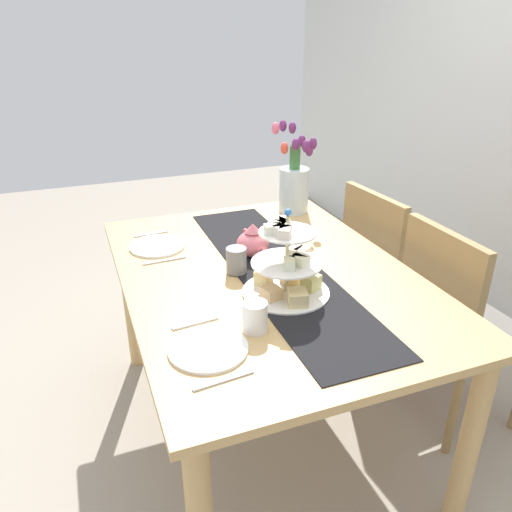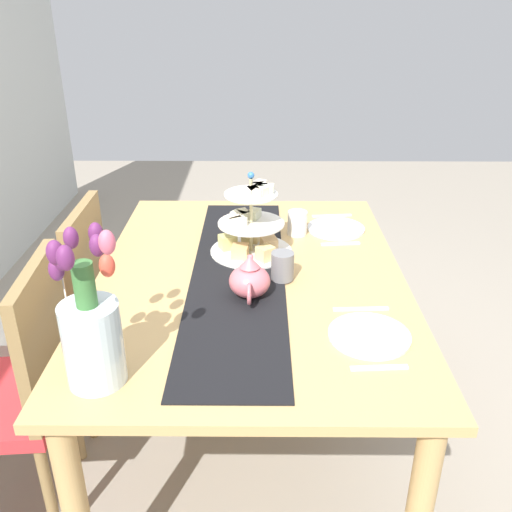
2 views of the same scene
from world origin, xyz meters
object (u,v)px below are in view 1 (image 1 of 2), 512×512
at_px(chair_left, 387,270).
at_px(tiered_cake_stand, 287,267).
at_px(dinner_plate_left, 157,246).
at_px(mug_white_text, 255,317).
at_px(mug_grey, 236,260).
at_px(teapot, 253,243).
at_px(knife_right, 224,380).
at_px(knife_left, 164,261).
at_px(fork_left, 151,234).
at_px(chair_right, 456,320).
at_px(fork_right, 195,323).
at_px(dinner_plate_right, 208,348).
at_px(tulip_vase, 294,183).
at_px(dining_table, 266,296).

bearing_deg(chair_left, tiered_cake_stand, -59.18).
bearing_deg(dinner_plate_left, mug_white_text, 12.54).
relative_size(chair_left, mug_grey, 9.58).
bearing_deg(teapot, knife_right, -26.22).
relative_size(knife_left, knife_right, 1.00).
distance_m(dinner_plate_left, fork_left, 0.15).
relative_size(fork_left, mug_white_text, 1.58).
distance_m(chair_right, fork_right, 1.12).
relative_size(chair_right, knife_left, 5.35).
distance_m(knife_left, fork_right, 0.48).
xyz_separation_m(chair_right, teapot, (-0.36, -0.75, 0.31)).
xyz_separation_m(mug_grey, mug_white_text, (0.38, -0.07, -0.00)).
relative_size(chair_left, fork_left, 6.07).
height_order(chair_left, mug_grey, chair_left).
bearing_deg(fork_right, knife_right, 0.00).
xyz_separation_m(dinner_plate_right, knife_right, (0.15, 0.00, -0.00)).
relative_size(teapot, knife_left, 1.40).
bearing_deg(tiered_cake_stand, chair_left, 120.82).
height_order(teapot, fork_left, teapot).
relative_size(teapot, mug_white_text, 2.51).
bearing_deg(mug_white_text, dinner_plate_right, -73.53).
bearing_deg(dinner_plate_right, tulip_vase, 143.62).
relative_size(dinner_plate_right, mug_grey, 2.42).
bearing_deg(chair_left, chair_right, -0.02).
distance_m(knife_right, mug_grey, 0.62).
relative_size(tiered_cake_stand, knife_right, 1.79).
bearing_deg(dinner_plate_right, chair_left, 121.38).
xyz_separation_m(teapot, tulip_vase, (-0.42, 0.37, 0.09)).
height_order(tulip_vase, dinner_plate_left, tulip_vase).
distance_m(fork_right, mug_white_text, 0.19).
relative_size(knife_right, mug_white_text, 1.79).
xyz_separation_m(tiered_cake_stand, dinner_plate_right, (0.22, -0.34, -0.10)).
bearing_deg(dining_table, dinner_plate_right, -40.55).
height_order(tiered_cake_stand, mug_grey, tiered_cake_stand).
distance_m(chair_left, tulip_vase, 0.63).
bearing_deg(knife_right, knife_left, 180.00).
height_order(chair_right, mug_grey, chair_right).
bearing_deg(chair_left, dinner_plate_right, -58.62).
distance_m(dinner_plate_right, mug_white_text, 0.17).
height_order(chair_right, knife_right, chair_right).
relative_size(dining_table, dinner_plate_left, 6.32).
bearing_deg(mug_grey, chair_left, 105.22).
relative_size(teapot, dinner_plate_right, 1.04).
xyz_separation_m(chair_right, dinner_plate_left, (-0.59, -1.09, 0.26)).
distance_m(chair_left, tiered_cake_stand, 0.94).
xyz_separation_m(chair_left, teapot, (0.12, -0.75, 0.31)).
xyz_separation_m(fork_right, mug_grey, (-0.28, 0.23, 0.05)).
relative_size(fork_left, knife_left, 0.88).
bearing_deg(knife_left, mug_grey, 50.38).
distance_m(dinner_plate_left, fork_right, 0.62).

